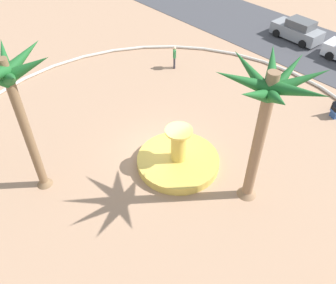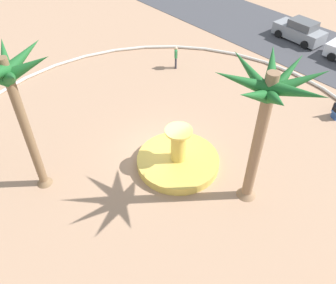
{
  "view_description": "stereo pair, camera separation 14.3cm",
  "coord_description": "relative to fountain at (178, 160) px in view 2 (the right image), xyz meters",
  "views": [
    {
      "loc": [
        10.09,
        -8.79,
        12.71
      ],
      "look_at": [
        0.33,
        -0.0,
        1.0
      ],
      "focal_mm": 37.54,
      "sensor_mm": 36.0,
      "label": 1
    },
    {
      "loc": [
        10.19,
        -8.68,
        12.71
      ],
      "look_at": [
        0.33,
        -0.0,
        1.0
      ],
      "focal_mm": 37.54,
      "sensor_mm": 36.0,
      "label": 2
    }
  ],
  "objects": [
    {
      "name": "street_asphalt",
      "position": [
        -1.11,
        16.47,
        -0.31
      ],
      "size": [
        48.0,
        8.0,
        0.03
      ],
      "primitive_type": "cube",
      "color": "#424247",
      "rests_on": "ground"
    },
    {
      "name": "plaza_curb",
      "position": [
        -1.11,
        0.02,
        -0.22
      ],
      "size": [
        24.11,
        24.11,
        0.2
      ],
      "primitive_type": "torus",
      "color": "silver",
      "rests_on": "ground"
    },
    {
      "name": "parked_car_leftmost",
      "position": [
        -4.0,
        16.78,
        0.46
      ],
      "size": [
        4.08,
        2.07,
        1.67
      ],
      "color": "gray",
      "rests_on": "ground"
    },
    {
      "name": "fountain",
      "position": [
        0.0,
        0.0,
        0.0
      ],
      "size": [
        4.13,
        4.13,
        2.27
      ],
      "color": "gold",
      "rests_on": "ground"
    },
    {
      "name": "palm_tree_near_fountain",
      "position": [
        3.56,
        1.07,
        4.86
      ],
      "size": [
        4.23,
        4.1,
        6.75
      ],
      "color": "#8E6B4C",
      "rests_on": "ground"
    },
    {
      "name": "person_pedestrian_stroll",
      "position": [
        -7.24,
        6.43,
        0.59
      ],
      "size": [
        0.42,
        0.38,
        1.63
      ],
      "color": "#33333D",
      "rests_on": "ground"
    },
    {
      "name": "ground_plane",
      "position": [
        -1.11,
        0.02,
        -0.32
      ],
      "size": [
        80.0,
        80.0,
        0.0
      ],
      "primitive_type": "plane",
      "color": "tan"
    },
    {
      "name": "palm_tree_by_curb",
      "position": [
        -3.32,
        -5.66,
        5.08
      ],
      "size": [
        3.57,
        3.57,
        6.93
      ],
      "color": "brown",
      "rests_on": "ground"
    }
  ]
}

